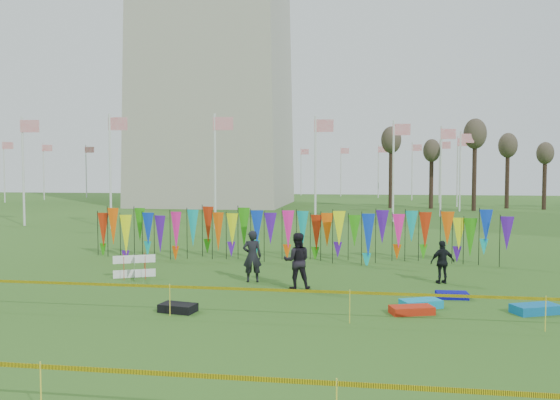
# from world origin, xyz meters

# --- Properties ---
(ground) EXTENTS (160.00, 160.00, 0.00)m
(ground) POSITION_xyz_m (0.00, 0.00, 0.00)
(ground) COLOR #275016
(ground) RESTS_ON ground
(flagpole_ring) EXTENTS (57.40, 56.16, 8.00)m
(flagpole_ring) POSITION_xyz_m (-14.00, 48.00, 4.00)
(flagpole_ring) COLOR silver
(flagpole_ring) RESTS_ON ground
(banner_row) EXTENTS (18.64, 0.64, 2.21)m
(banner_row) POSITION_xyz_m (0.28, 8.19, 1.33)
(banner_row) COLOR black
(banner_row) RESTS_ON ground
(caution_tape_near) EXTENTS (26.00, 0.02, 0.90)m
(caution_tape_near) POSITION_xyz_m (-0.22, -1.54, 0.78)
(caution_tape_near) COLOR yellow
(caution_tape_near) RESTS_ON ground
(caution_tape_far) EXTENTS (26.00, 0.02, 0.90)m
(caution_tape_far) POSITION_xyz_m (-0.22, -7.78, 0.78)
(caution_tape_far) COLOR yellow
(caution_tape_far) RESTS_ON ground
(box_kite) EXTENTS (0.79, 0.79, 0.87)m
(box_kite) POSITION_xyz_m (-5.09, 3.45, 0.44)
(box_kite) COLOR red
(box_kite) RESTS_ON ground
(person_left) EXTENTS (0.77, 0.63, 1.88)m
(person_left) POSITION_xyz_m (-0.55, 3.36, 0.94)
(person_left) COLOR black
(person_left) RESTS_ON ground
(person_mid) EXTENTS (1.01, 0.71, 1.92)m
(person_mid) POSITION_xyz_m (1.18, 2.45, 0.96)
(person_mid) COLOR black
(person_mid) RESTS_ON ground
(person_right) EXTENTS (1.02, 0.77, 1.54)m
(person_right) POSITION_xyz_m (6.22, 4.12, 0.77)
(person_right) COLOR black
(person_right) RESTS_ON ground
(kite_bag_turquoise) EXTENTS (1.30, 0.99, 0.23)m
(kite_bag_turquoise) POSITION_xyz_m (5.09, 0.46, 0.12)
(kite_bag_turquoise) COLOR #0D97C9
(kite_bag_turquoise) RESTS_ON ground
(kite_bag_blue) EXTENTS (0.99, 0.54, 0.20)m
(kite_bag_blue) POSITION_xyz_m (6.18, 1.79, 0.10)
(kite_bag_blue) COLOR #0A0995
(kite_bag_blue) RESTS_ON ground
(kite_bag_red) EXTENTS (1.30, 0.88, 0.22)m
(kite_bag_red) POSITION_xyz_m (4.76, -0.32, 0.11)
(kite_bag_red) COLOR red
(kite_bag_red) RESTS_ON ground
(kite_bag_black) EXTENTS (1.10, 0.76, 0.23)m
(kite_bag_black) POSITION_xyz_m (-1.81, -1.09, 0.12)
(kite_bag_black) COLOR black
(kite_bag_black) RESTS_ON ground
(kite_bag_teal) EXTENTS (1.44, 1.07, 0.25)m
(kite_bag_teal) POSITION_xyz_m (8.22, 0.26, 0.12)
(kite_bag_teal) COLOR #0B66A7
(kite_bag_teal) RESTS_ON ground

